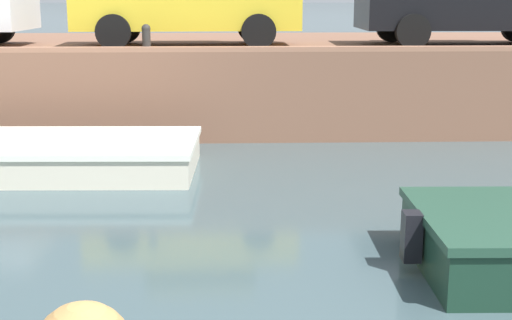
% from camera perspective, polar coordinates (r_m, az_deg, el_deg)
% --- Properties ---
extents(ground_plane, '(400.00, 400.00, 0.00)m').
position_cam_1_polar(ground_plane, '(7.19, 1.69, -6.87)').
color(ground_plane, '#3D5156').
extents(far_quay_wall, '(60.00, 6.00, 1.53)m').
position_cam_1_polar(far_quay_wall, '(14.89, -0.30, 6.61)').
color(far_quay_wall, brown).
rests_on(far_quay_wall, ground).
extents(far_wall_coping, '(60.00, 0.24, 0.08)m').
position_cam_1_polar(far_wall_coping, '(11.95, 0.12, 8.87)').
color(far_wall_coping, '#9F6C52').
rests_on(far_wall_coping, far_quay_wall).
extents(boat_moored_west_cream, '(6.06, 2.20, 0.46)m').
position_cam_1_polar(boat_moored_west_cream, '(10.68, -19.76, 0.31)').
color(boat_moored_west_cream, silver).
rests_on(boat_moored_west_cream, ground).
extents(mooring_bollard_mid, '(0.15, 0.15, 0.45)m').
position_cam_1_polar(mooring_bollard_mid, '(12.13, -8.77, 9.73)').
color(mooring_bollard_mid, '#2D2B28').
rests_on(mooring_bollard_mid, far_quay_wall).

